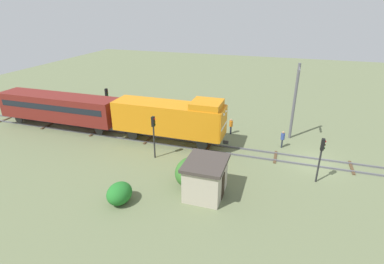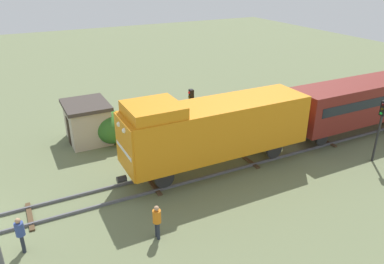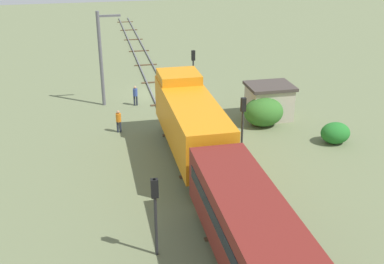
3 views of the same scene
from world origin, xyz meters
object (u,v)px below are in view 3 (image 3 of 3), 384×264
Objects in this scene: traffic_signal_far at (155,203)px; worker_by_signal at (119,120)px; passenger_car_leading at (263,251)px; catenary_mast at (101,57)px; traffic_signal_near at (193,63)px; relay_hut at (269,101)px; traffic_signal_mid at (243,116)px; worker_near_track at (135,94)px; locomotive at (190,119)px.

traffic_signal_far is 2.33× the size of worker_by_signal.
passenger_car_leading is 1.79× the size of catenary_mast.
traffic_signal_near reaches higher than relay_hut.
worker_by_signal is at bearing -87.66° from traffic_signal_far.
passenger_car_leading is at bearing 75.44° from traffic_signal_mid.
worker_by_signal is at bearing -77.30° from passenger_car_leading.
catenary_mast is at bearing -78.73° from passenger_car_leading.
traffic_signal_near is (-3.20, -26.96, 0.08)m from passenger_car_leading.
relay_hut is at bearing 110.65° from worker_near_track.
catenary_mast is 2.23× the size of relay_hut.
locomotive reaches higher than relay_hut.
traffic_signal_far is 20.94m from catenary_mast.
worker_by_signal is at bearing 1.87° from relay_hut.
catenary_mast is at bearing -57.66° from worker_near_track.
traffic_signal_far is at bearing 69.07° from locomotive.
worker_by_signal is at bearing 48.37° from traffic_signal_near.
locomotive is at bearing 60.33° from worker_near_track.
traffic_signal_mid is at bearing 90.83° from traffic_signal_near.
catenary_mast reaches higher than locomotive.
locomotive is at bearing -4.08° from traffic_signal_mid.
traffic_signal_far is (3.60, -3.92, 0.24)m from passenger_car_leading.
traffic_signal_far is at bearing 53.66° from relay_hut.
worker_near_track is (2.40, -10.74, -1.78)m from locomotive.
relay_hut is at bearing -126.34° from traffic_signal_far.
catenary_mast is (8.14, 2.18, 1.55)m from traffic_signal_near.
traffic_signal_mid is 2.35× the size of worker_near_track.
catenary_mast is at bearing -175.18° from worker_by_signal.
traffic_signal_near is 8.57m from catenary_mast.
passenger_car_leading is 27.15m from traffic_signal_near.
passenger_car_leading is 24.24m from worker_near_track.
traffic_signal_mid is at bearing -127.36° from traffic_signal_far.
relay_hut is (-7.50, -19.01, -1.13)m from passenger_car_leading.
traffic_signal_near is at bearing -89.17° from traffic_signal_mid.
locomotive is 1.48× the size of catenary_mast.
passenger_car_leading is 8.24× the size of worker_by_signal.
catenary_mast reaches higher than worker_near_track.
traffic_signal_far is 1.13× the size of relay_hut.
traffic_signal_near is at bearing 164.96° from worker_near_track.
locomotive is 13.34m from passenger_car_leading.
locomotive reaches higher than traffic_signal_near.
locomotive is 13.99m from traffic_signal_near.
traffic_signal_near reaches higher than worker_near_track.
traffic_signal_mid is (-3.40, -13.09, 0.26)m from passenger_car_leading.
traffic_signal_mid is 7.34m from relay_hut.
traffic_signal_far is at bearing 44.32° from worker_near_track.
traffic_signal_mid is at bearing -104.56° from passenger_car_leading.
worker_near_track is (-1.20, -20.15, -1.77)m from traffic_signal_far.
locomotive is 11.15m from worker_near_track.
passenger_car_leading is 4.00× the size of relay_hut.
passenger_car_leading reaches higher than worker_by_signal.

